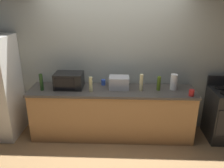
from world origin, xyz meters
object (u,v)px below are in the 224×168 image
Objects in this scene: microwave at (69,81)px; mug_red at (191,93)px; bottle_olive_oil at (159,83)px; mug_blue at (103,82)px; bottle_hand_soap at (141,83)px; bottle_wine at (41,82)px; paper_towel_roll at (174,82)px; bottle_vinegar at (91,84)px; toaster_oven at (119,83)px.

mug_red is (2.02, -0.27, -0.08)m from microwave.
mug_blue is (-0.95, 0.22, -0.07)m from bottle_olive_oil.
bottle_wine is at bearing -178.23° from bottle_hand_soap.
bottle_vinegar is at bearing -173.81° from paper_towel_roll.
bottle_hand_soap is 2.74× the size of mug_red.
bottle_wine is at bearing 178.38° from bottle_vinegar.
bottle_vinegar is 0.88× the size of bottle_wine.
mug_blue is at bearing 16.56° from microwave.
mug_red is 1.51m from mug_blue.
paper_towel_roll is 0.94× the size of bottle_hand_soap.
bottle_vinegar is (-1.40, -0.15, -0.01)m from paper_towel_roll.
bottle_wine reaches higher than bottle_olive_oil.
toaster_oven is at bearing 6.04° from bottle_wine.
paper_towel_roll is 0.37m from mug_red.
bottle_vinegar is 2.58× the size of mug_blue.
bottle_wine reaches higher than bottle_vinegar.
bottle_hand_soap is at bearing 166.03° from mug_red.
toaster_oven is at bearing 0.81° from microwave.
bottle_wine is (-0.84, 0.02, 0.02)m from bottle_vinegar.
microwave is 0.61m from mug_blue.
bottle_hand_soap is 1.00× the size of bottle_wine.
microwave is 1.67× the size of bottle_hand_soap.
paper_towel_roll is (0.93, -0.01, 0.03)m from toaster_oven.
bottle_vinegar is at bearing 175.77° from mug_red.
paper_towel_roll is at bearing 3.28° from bottle_wine.
toaster_oven is at bearing 175.12° from bottle_olive_oil.
microwave is at bearing 172.41° from mug_red.
bottle_hand_soap is at bearing -3.42° from microwave.
microwave reaches higher than bottle_vinegar.
mug_blue is at bearing 167.16° from bottle_olive_oil.
toaster_oven is 1.31m from bottle_wine.
bottle_vinegar is (0.40, -0.15, -0.01)m from microwave.
bottle_wine reaches higher than paper_towel_roll.
mug_red is (2.46, -0.14, -0.09)m from bottle_wine.
paper_towel_roll is at bearing -0.62° from toaster_oven.
bottle_wine is 1.98m from bottle_olive_oil.
bottle_vinegar is 2.41× the size of mug_red.
paper_towel_roll reaches higher than mug_blue.
mug_red is at bearing -49.68° from paper_towel_roll.
bottle_wine is at bearing -177.66° from bottle_olive_oil.
bottle_vinegar is 1.14m from bottle_olive_oil.
toaster_oven is 1.19m from mug_red.
bottle_wine is at bearing -164.08° from microwave.
paper_towel_roll is 1.41m from bottle_vinegar.
bottle_wine reaches higher than mug_blue.
toaster_oven is at bearing -29.40° from mug_blue.
mug_red reaches higher than mug_blue.
bottle_olive_oil is (0.30, 0.03, -0.02)m from bottle_hand_soap.
microwave is 1.53m from bottle_olive_oil.
bottle_hand_soap is 0.30m from bottle_olive_oil.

